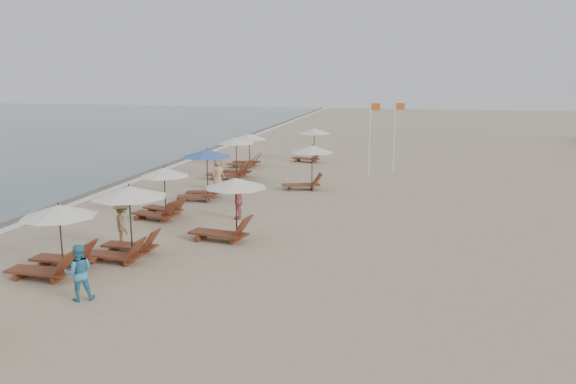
% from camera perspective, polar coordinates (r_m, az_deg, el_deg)
% --- Properties ---
extents(ground, '(160.00, 160.00, 0.00)m').
position_cam_1_polar(ground, '(15.43, -2.93, -10.60)').
color(ground, tan).
rests_on(ground, ground).
extents(wet_sand_band, '(3.20, 140.00, 0.01)m').
position_cam_1_polar(wet_sand_band, '(29.45, -21.29, -0.47)').
color(wet_sand_band, '#6B5E4C').
rests_on(wet_sand_band, ground).
extents(foam_line, '(0.50, 140.00, 0.02)m').
position_cam_1_polar(foam_line, '(28.74, -19.14, -0.58)').
color(foam_line, white).
rests_on(foam_line, ground).
extents(lounger_station_1, '(2.55, 2.21, 2.12)m').
position_cam_1_polar(lounger_station_1, '(18.27, -22.20, -4.40)').
color(lounger_station_1, maroon).
rests_on(lounger_station_1, ground).
extents(lounger_station_2, '(2.58, 2.42, 2.37)m').
position_cam_1_polar(lounger_station_2, '(18.97, -15.87, -2.61)').
color(lounger_station_2, maroon).
rests_on(lounger_station_2, ground).
extents(lounger_station_3, '(2.40, 2.16, 2.08)m').
position_cam_1_polar(lounger_station_3, '(24.01, -12.57, -0.04)').
color(lounger_station_3, maroon).
rests_on(lounger_station_3, ground).
extents(lounger_station_4, '(2.52, 2.31, 2.37)m').
position_cam_1_polar(lounger_station_4, '(27.01, -8.38, 1.94)').
color(lounger_station_4, maroon).
rests_on(lounger_station_4, ground).
extents(lounger_station_5, '(2.62, 2.07, 2.31)m').
position_cam_1_polar(lounger_station_5, '(32.34, -5.65, 3.14)').
color(lounger_station_5, maroon).
rests_on(lounger_station_5, ground).
extents(lounger_station_6, '(2.49, 2.26, 2.08)m').
position_cam_1_polar(lounger_station_6, '(36.11, -4.13, 4.28)').
color(lounger_station_6, maroon).
rests_on(lounger_station_6, ground).
extents(inland_station_0, '(2.83, 2.24, 2.22)m').
position_cam_1_polar(inland_station_0, '(20.34, -6.03, -1.23)').
color(inland_station_0, maroon).
rests_on(inland_station_0, ground).
extents(inland_station_1, '(2.69, 2.24, 2.22)m').
position_cam_1_polar(inland_station_1, '(29.07, 1.96, 2.98)').
color(inland_station_1, maroon).
rests_on(inland_station_1, ground).
extents(inland_station_2, '(2.65, 2.24, 2.22)m').
position_cam_1_polar(inland_station_2, '(38.00, 2.30, 5.13)').
color(inland_station_2, maroon).
rests_on(inland_station_2, ground).
extents(beachgoer_mid_a, '(0.92, 0.87, 1.51)m').
position_cam_1_polar(beachgoer_mid_a, '(16.08, -20.06, -7.51)').
color(beachgoer_mid_a, teal).
rests_on(beachgoer_mid_a, ground).
extents(beachgoer_mid_b, '(1.09, 1.15, 1.57)m').
position_cam_1_polar(beachgoer_mid_b, '(20.54, -16.11, -3.00)').
color(beachgoer_mid_b, olive).
rests_on(beachgoer_mid_b, ground).
extents(beachgoer_far_a, '(0.43, 0.90, 1.48)m').
position_cam_1_polar(beachgoer_far_a, '(23.35, -4.94, -0.91)').
color(beachgoer_far_a, '#CE525A').
rests_on(beachgoer_far_a, ground).
extents(beachgoer_far_b, '(0.80, 0.95, 1.65)m').
position_cam_1_polar(beachgoer_far_b, '(29.32, -6.97, 1.85)').
color(beachgoer_far_b, tan).
rests_on(beachgoer_far_b, ground).
extents(flag_pole_near, '(0.59, 0.08, 4.34)m').
position_cam_1_polar(flag_pole_near, '(33.00, 8.16, 5.72)').
color(flag_pole_near, silver).
rests_on(flag_pole_near, ground).
extents(flag_pole_far, '(0.60, 0.08, 4.28)m').
position_cam_1_polar(flag_pole_far, '(34.66, 10.56, 5.88)').
color(flag_pole_far, silver).
rests_on(flag_pole_far, ground).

